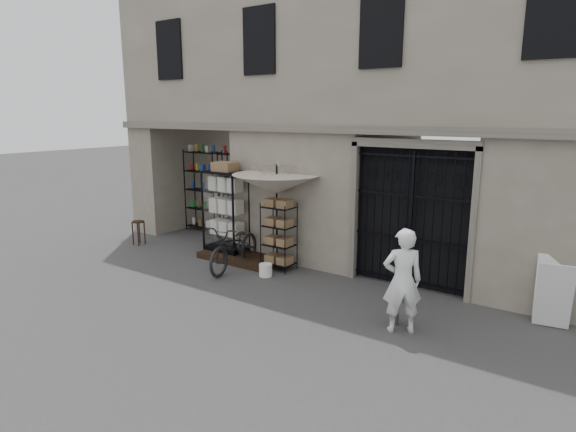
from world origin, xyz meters
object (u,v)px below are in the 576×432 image
Objects in this scene: white_bucket at (266,270)px; wooden_stool at (139,232)px; display_cabinet at (226,215)px; easel_sign at (553,293)px; wire_rack at (279,237)px; steel_bollard at (395,303)px; bicycle at (236,268)px; market_umbrella at (277,179)px; shopkeeper at (400,331)px.

white_bucket is 0.44× the size of wooden_stool.
easel_sign is at bearing -23.21° from display_cabinet.
wire_rack is (1.73, -0.13, -0.29)m from display_cabinet.
display_cabinet is at bearing 164.64° from steel_bollard.
display_cabinet is 1.76m from wire_rack.
wire_rack is at bearing 22.01° from bicycle.
display_cabinet is 2.82× the size of steel_bollard.
white_bucket is at bearing 167.99° from steel_bollard.
market_umbrella is 1.41× the size of bicycle.
easel_sign is (5.59, 0.73, 0.46)m from white_bucket.
white_bucket is 0.16× the size of shopkeeper.
market_umbrella is at bearing 8.30° from wooden_stool.
wooden_stool is at bearing 174.38° from easel_sign.
market_umbrella is 1.64× the size of shopkeeper.
display_cabinet is 3.30× the size of wooden_stool.
wooden_stool is 7.90m from steel_bollard.
white_bucket is (0.04, -0.57, -0.63)m from wire_rack.
market_umbrella is at bearing -58.08° from shopkeeper.
bicycle is (-0.91, 0.02, -0.14)m from white_bucket.
market_umbrella is 3.76× the size of steel_bollard.
bicycle is (0.87, -0.68, -1.06)m from display_cabinet.
wooden_stool is 10.11m from easel_sign.
display_cabinet is at bearing 171.10° from easel_sign.
white_bucket is (1.78, -0.70, -0.92)m from display_cabinet.
wooden_stool is (-4.46, -0.46, -0.42)m from wire_rack.
wire_rack is 1.35m from market_umbrella.
steel_bollard is at bearing -22.02° from market_umbrella.
shopkeeper is (4.45, -0.94, 0.00)m from bicycle.
steel_bollard is at bearing -12.01° from white_bucket.
shopkeeper is (5.31, -1.62, -1.06)m from display_cabinet.
easel_sign reaches higher than steel_bollard.
steel_bollard is (3.36, -0.71, 0.25)m from white_bucket.
wire_rack reaches higher than steel_bollard.
display_cabinet is 5.65m from shopkeeper.
steel_bollard is (3.40, -1.28, -0.38)m from wire_rack.
market_umbrella is at bearing 157.98° from steel_bollard.
display_cabinet is 1.39× the size of wire_rack.
wooden_stool is (-4.29, -0.63, -1.75)m from market_umbrella.
display_cabinet reaches higher than bicycle.
market_umbrella is 2.50× the size of easel_sign.
bicycle is 3.11× the size of wooden_stool.
market_umbrella reaches higher than easel_sign.
display_cabinet reaches higher than steel_bollard.
display_cabinet is 7.48× the size of white_bucket.
market_umbrella is (-0.17, 0.16, 1.33)m from wire_rack.
steel_bollard reaches higher than shopkeeper.
shopkeeper is (0.18, -0.21, -0.39)m from steel_bollard.
shopkeeper is at bearing -14.57° from white_bucket.
wooden_stool is at bearing 174.05° from steel_bollard.
wooden_stool is 0.85× the size of steel_bollard.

